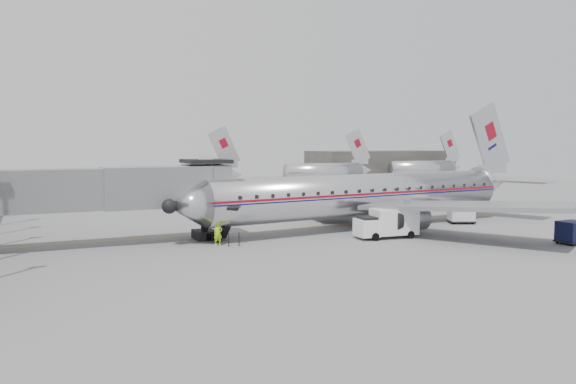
% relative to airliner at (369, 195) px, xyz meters
% --- Properties ---
extents(ground, '(160.00, 160.00, 0.00)m').
position_rel_airliner_xyz_m(ground, '(-5.98, -3.34, -3.01)').
color(ground, slate).
rests_on(ground, ground).
extents(hangar, '(30.00, 12.00, 6.00)m').
position_rel_airliner_xyz_m(hangar, '(39.02, 56.66, -0.01)').
color(hangar, '#373532').
rests_on(hangar, ground).
extents(apron_line, '(60.00, 0.15, 0.01)m').
position_rel_airliner_xyz_m(apron_line, '(-2.98, 2.66, -3.01)').
color(apron_line, gold).
rests_on(apron_line, ground).
extents(jet_bridge, '(21.00, 6.20, 7.10)m').
position_rel_airliner_xyz_m(jet_bridge, '(-22.64, 0.32, 1.17)').
color(jet_bridge, slate).
rests_on(jet_bridge, ground).
extents(distant_aircraft_near, '(16.39, 3.20, 10.26)m').
position_rel_airliner_xyz_m(distant_aircraft_near, '(-7.77, 38.66, -0.28)').
color(distant_aircraft_near, silver).
rests_on(distant_aircraft_near, ground).
extents(distant_aircraft_mid, '(16.39, 3.20, 10.26)m').
position_rel_airliner_xyz_m(distant_aircraft_mid, '(18.23, 42.66, -0.28)').
color(distant_aircraft_mid, silver).
rests_on(distant_aircraft_mid, ground).
extents(distant_aircraft_far, '(16.39, 3.20, 10.26)m').
position_rel_airliner_xyz_m(distant_aircraft_far, '(42.23, 46.66, -0.28)').
color(distant_aircraft_far, silver).
rests_on(distant_aircraft_far, ground).
extents(airliner, '(37.81, 34.87, 11.97)m').
position_rel_airliner_xyz_m(airliner, '(0.00, 0.00, 0.00)').
color(airliner, silver).
rests_on(airliner, ground).
extents(service_van, '(5.18, 2.37, 2.37)m').
position_rel_airliner_xyz_m(service_van, '(-1.74, -5.34, -1.77)').
color(service_van, white).
rests_on(service_van, ground).
extents(baggage_cart_navy, '(2.32, 1.83, 1.73)m').
position_rel_airliner_xyz_m(baggage_cart_navy, '(9.61, -13.34, -2.09)').
color(baggage_cart_navy, '#0D1136').
rests_on(baggage_cart_navy, ground).
extents(baggage_cart_white, '(2.84, 2.55, 1.83)m').
position_rel_airliner_xyz_m(baggage_cart_white, '(9.46, -1.34, -2.04)').
color(baggage_cart_white, silver).
rests_on(baggage_cart_white, ground).
extents(ramp_worker, '(0.70, 0.50, 1.83)m').
position_rel_airliner_xyz_m(ramp_worker, '(-15.16, -2.97, -2.09)').
color(ramp_worker, '#ACE51B').
rests_on(ramp_worker, ground).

